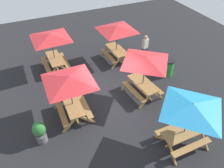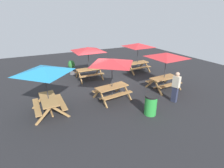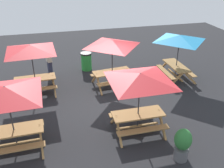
% 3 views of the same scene
% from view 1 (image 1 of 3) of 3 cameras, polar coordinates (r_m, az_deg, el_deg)
% --- Properties ---
extents(ground_plane, '(24.00, 24.00, 0.00)m').
position_cam_1_polar(ground_plane, '(11.14, -0.18, -3.96)').
color(ground_plane, '#232326').
rests_on(ground_plane, ground).
extents(picnic_table_0, '(2.23, 2.23, 2.34)m').
position_cam_1_polar(picnic_table_0, '(10.31, 8.69, 5.59)').
color(picnic_table_0, '#A87A44').
rests_on(picnic_table_0, ground).
extents(picnic_table_1, '(2.02, 2.02, 2.34)m').
position_cam_1_polar(picnic_table_1, '(8.35, 20.03, -6.35)').
color(picnic_table_1, '#A87A44').
rests_on(picnic_table_1, ground).
extents(picnic_table_2, '(2.83, 2.83, 2.34)m').
position_cam_1_polar(picnic_table_2, '(12.62, -15.69, 11.26)').
color(picnic_table_2, '#A87A44').
rests_on(picnic_table_2, ground).
extents(picnic_table_3, '(2.83, 2.83, 2.34)m').
position_cam_1_polar(picnic_table_3, '(9.17, -11.13, 0.40)').
color(picnic_table_3, '#A87A44').
rests_on(picnic_table_3, ground).
extents(picnic_table_4, '(2.82, 2.82, 2.34)m').
position_cam_1_polar(picnic_table_4, '(13.06, 1.25, 13.72)').
color(picnic_table_4, '#A87A44').
rests_on(picnic_table_4, ground).
extents(trash_bin_green, '(0.59, 0.59, 0.98)m').
position_cam_1_polar(trash_bin_green, '(12.86, 14.51, 4.19)').
color(trash_bin_green, green).
rests_on(trash_bin_green, ground).
extents(potted_plant_0, '(0.53, 0.53, 1.10)m').
position_cam_1_polar(potted_plant_0, '(9.45, -18.37, -11.72)').
color(potted_plant_0, '#59595B').
rests_on(potted_plant_0, ground).
extents(person_standing, '(0.31, 0.41, 1.67)m').
position_cam_1_polar(person_standing, '(13.75, 8.57, 9.48)').
color(person_standing, '#2D334C').
rests_on(person_standing, ground).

